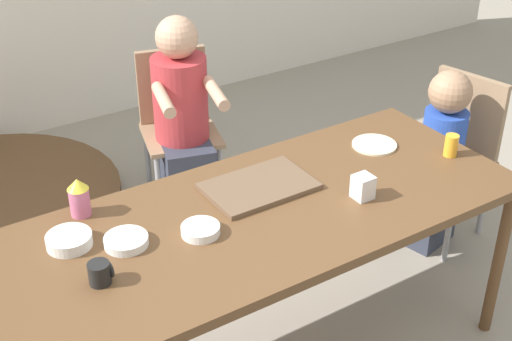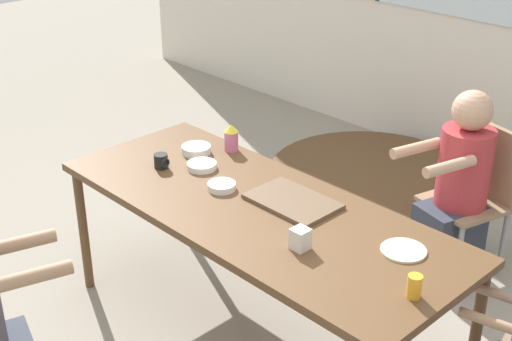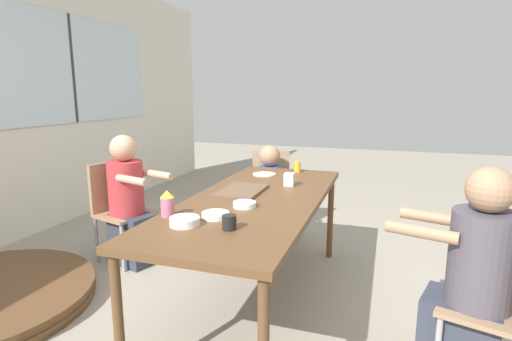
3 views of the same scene
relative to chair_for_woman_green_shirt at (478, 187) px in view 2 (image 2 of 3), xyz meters
The scene contains 14 objects.
ground_plane 1.53m from the chair_for_woman_green_shirt, 105.07° to the right, with size 16.00×16.00×0.00m, color gray.
dining_table 1.46m from the chair_for_woman_green_shirt, 105.07° to the right, with size 2.06×0.82×0.77m.
chair_for_woman_green_shirt is the anchor object (origin of this frame).
person_woman_green_shirt 0.16m from the chair_for_woman_green_shirt, 105.07° to the right, with size 0.42×0.58×1.10m.
food_tray_dark 1.31m from the chair_for_woman_green_shirt, 102.25° to the right, with size 0.41×0.27×0.02m.
coffee_mug 1.80m from the chair_for_woman_green_shirt, 124.41° to the right, with size 0.08×0.07×0.08m.
sippy_cup 1.44m from the chair_for_woman_green_shirt, 130.85° to the right, with size 0.08×0.08×0.15m.
juice_glass 1.59m from the chair_for_woman_green_shirt, 69.71° to the right, with size 0.06×0.06×0.09m.
milk_carton_small 1.55m from the chair_for_woman_green_shirt, 89.27° to the right, with size 0.07×0.07×0.09m.
bowl_white_shallow 1.59m from the chair_for_woman_green_shirt, 122.89° to the right, with size 0.15×0.15×0.03m.
bowl_cereal 1.55m from the chair_for_woman_green_shirt, 113.50° to the right, with size 0.14×0.14×0.03m.
bowl_fruit 1.61m from the chair_for_woman_green_shirt, 129.85° to the right, with size 0.16×0.16×0.04m.
plate_tortillas 1.30m from the chair_for_woman_green_shirt, 74.93° to the right, with size 0.19×0.19×0.01m.
folded_table_stack 1.17m from the chair_for_woman_green_shirt, 159.44° to the left, with size 1.48×1.48×0.12m.
Camera 2 is at (2.08, -2.01, 2.35)m, focal length 50.00 mm.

